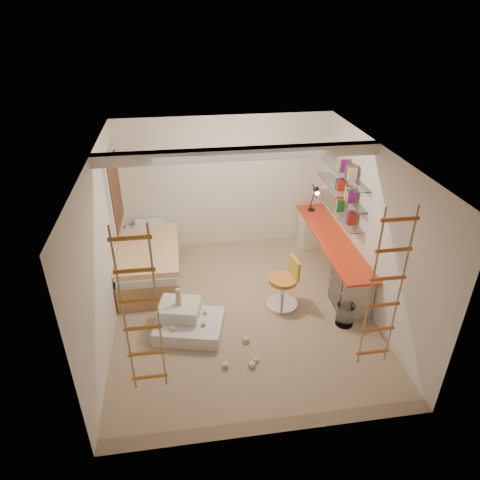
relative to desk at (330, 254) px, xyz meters
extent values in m
plane|color=#9C7C64|center=(-1.72, -0.86, -0.40)|extent=(4.50, 4.50, 0.00)
cube|color=white|center=(-1.72, -0.56, 2.12)|extent=(4.00, 0.18, 0.16)
cube|color=white|center=(-3.69, 0.64, 1.15)|extent=(0.06, 1.15, 1.35)
cube|color=#4C2D1E|center=(-3.65, 0.64, 1.15)|extent=(0.02, 1.00, 1.20)
cylinder|color=white|center=(-0.21, -1.39, -0.23)|extent=(0.28, 0.28, 0.35)
cube|color=red|center=(0.00, -0.03, 0.33)|extent=(0.55, 2.80, 0.04)
cube|color=beige|center=(0.00, 1.07, -0.05)|extent=(0.52, 0.55, 0.71)
cube|color=beige|center=(0.00, -1.03, -0.05)|extent=(0.52, 0.55, 0.71)
cube|color=#4C4742|center=(-0.27, -1.03, 0.21)|extent=(0.02, 0.50, 0.18)
cube|color=#4C4742|center=(-0.27, -1.03, -0.01)|extent=(0.02, 0.50, 0.18)
cube|color=#4C4742|center=(-0.27, -1.03, -0.23)|extent=(0.02, 0.50, 0.18)
cube|color=white|center=(0.15, 0.27, 0.75)|extent=(0.25, 1.80, 0.01)
cube|color=white|center=(0.15, 0.27, 1.10)|extent=(0.25, 1.80, 0.01)
cube|color=white|center=(0.15, 0.27, 1.45)|extent=(0.25, 1.80, 0.01)
cube|color=#AD7F51|center=(-3.20, 0.37, -0.18)|extent=(1.00, 2.00, 0.45)
cube|color=white|center=(-3.20, 0.37, 0.11)|extent=(0.95, 1.95, 0.12)
cube|color=#FF9E35|center=(-3.20, 0.22, 0.22)|extent=(1.02, 1.60, 0.10)
cube|color=white|center=(-3.20, 1.17, 0.23)|extent=(0.55, 0.35, 0.12)
cylinder|color=black|center=(-0.05, 1.12, 0.36)|extent=(0.14, 0.14, 0.02)
cylinder|color=black|center=(-0.05, 1.12, 0.55)|extent=(0.02, 0.15, 0.36)
cylinder|color=black|center=(-0.05, 1.02, 0.80)|extent=(0.02, 0.27, 0.20)
cone|color=black|center=(-0.05, 0.90, 0.85)|extent=(0.12, 0.14, 0.15)
cylinder|color=#FFEABF|center=(-0.05, 0.86, 0.82)|extent=(0.08, 0.04, 0.08)
cylinder|color=orange|center=(-1.06, -0.81, 0.10)|extent=(0.51, 0.51, 0.06)
cube|color=gold|center=(-0.88, -0.79, 0.31)|extent=(0.09, 0.35, 0.32)
cylinder|color=silver|center=(-1.06, -0.81, -0.12)|extent=(0.06, 0.06, 0.45)
cylinder|color=silver|center=(-1.06, -0.81, -0.38)|extent=(0.58, 0.58, 0.05)
cube|color=silver|center=(-2.58, -1.23, -0.30)|extent=(1.13, 0.97, 0.22)
cube|color=silver|center=(-2.71, -1.08, -0.08)|extent=(0.69, 0.62, 0.22)
cube|color=#CCB284|center=(-2.71, -1.08, 0.07)|extent=(0.10, 0.10, 0.08)
cube|color=#CCB284|center=(-2.71, -1.08, 0.14)|extent=(0.08, 0.08, 0.07)
cube|color=#CCB284|center=(-2.71, -1.08, 0.24)|extent=(0.07, 0.07, 0.12)
cube|color=#CCB284|center=(-2.38, -1.37, -0.16)|extent=(0.06, 0.06, 0.06)
cube|color=#CCB284|center=(-2.34, -1.11, -0.16)|extent=(0.06, 0.06, 0.06)
cube|color=#CCB284|center=(-2.82, -1.40, -0.16)|extent=(0.06, 0.06, 0.06)
cube|color=#CCB284|center=(-2.34, -1.59, -0.37)|extent=(0.07, 0.07, 0.07)
cube|color=#CCB284|center=(-1.78, -1.57, -0.37)|extent=(0.07, 0.07, 0.07)
cube|color=#CCB284|center=(-2.13, -2.02, -0.37)|extent=(0.07, 0.07, 0.07)
cube|color=#CCB284|center=(-1.70, -1.98, -0.37)|extent=(0.07, 0.07, 0.07)
cube|color=#CCB284|center=(-1.77, -2.07, -0.37)|extent=(0.07, 0.07, 0.07)
cube|color=red|center=(0.15, 0.27, 0.86)|extent=(0.14, 0.64, 0.22)
cube|color=#262626|center=(0.15, 0.27, 1.21)|extent=(0.14, 0.58, 0.22)
cube|color=#194CA5|center=(0.15, 0.27, 1.56)|extent=(0.14, 0.64, 0.22)
camera|label=1|loc=(-2.55, -6.23, 3.99)|focal=32.00mm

